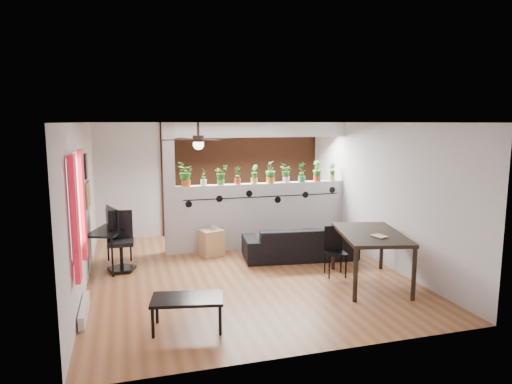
# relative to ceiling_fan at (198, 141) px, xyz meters

# --- Properties ---
(room_shell) EXTENTS (6.30, 7.10, 2.90)m
(room_shell) POSITION_rel_ceiling_fan_xyz_m (0.80, 0.30, -1.01)
(room_shell) COLOR brown
(room_shell) RESTS_ON ground
(partition_wall) EXTENTS (3.60, 0.18, 1.35)m
(partition_wall) POSITION_rel_ceiling_fan_xyz_m (1.60, 1.80, -1.64)
(partition_wall) COLOR #BCBCC1
(partition_wall) RESTS_ON ground
(ceiling_header) EXTENTS (3.60, 0.18, 0.30)m
(ceiling_header) POSITION_rel_ceiling_fan_xyz_m (1.60, 1.80, 0.14)
(ceiling_header) COLOR silver
(ceiling_header) RESTS_ON room_shell
(pier_column) EXTENTS (0.22, 0.20, 2.60)m
(pier_column) POSITION_rel_ceiling_fan_xyz_m (-0.31, 1.80, -1.01)
(pier_column) COLOR #BCBCC1
(pier_column) RESTS_ON ground
(brick_panel) EXTENTS (3.90, 0.05, 2.60)m
(brick_panel) POSITION_rel_ceiling_fan_xyz_m (1.60, 3.27, -1.01)
(brick_panel) COLOR #AB5631
(brick_panel) RESTS_ON ground
(vine_decal) EXTENTS (3.31, 0.01, 0.30)m
(vine_decal) POSITION_rel_ceiling_fan_xyz_m (1.60, 1.70, -1.23)
(vine_decal) COLOR black
(vine_decal) RESTS_ON partition_wall
(window_assembly) EXTENTS (0.09, 1.30, 1.55)m
(window_assembly) POSITION_rel_ceiling_fan_xyz_m (-1.76, -0.90, -0.81)
(window_assembly) COLOR white
(window_assembly) RESTS_ON room_shell
(baseboard_heater) EXTENTS (0.08, 1.00, 0.18)m
(baseboard_heater) POSITION_rel_ceiling_fan_xyz_m (-1.74, -0.90, -2.22)
(baseboard_heater) COLOR silver
(baseboard_heater) RESTS_ON ground
(corkboard) EXTENTS (0.03, 0.60, 0.45)m
(corkboard) POSITION_rel_ceiling_fan_xyz_m (-1.78, 1.25, -0.96)
(corkboard) COLOR #9A744A
(corkboard) RESTS_ON room_shell
(framed_art) EXTENTS (0.03, 0.34, 0.44)m
(framed_art) POSITION_rel_ceiling_fan_xyz_m (-1.78, 1.20, -0.46)
(framed_art) COLOR #8C7259
(framed_art) RESTS_ON room_shell
(ceiling_fan) EXTENTS (1.19, 1.19, 0.43)m
(ceiling_fan) POSITION_rel_ceiling_fan_xyz_m (0.00, 0.00, 0.00)
(ceiling_fan) COLOR black
(ceiling_fan) RESTS_ON room_shell
(potted_plant_0) EXTENTS (0.25, 0.29, 0.48)m
(potted_plant_0) POSITION_rel_ceiling_fan_xyz_m (0.02, 1.80, -0.71)
(potted_plant_0) COLOR #D95A19
(potted_plant_0) RESTS_ON partition_wall
(potted_plant_1) EXTENTS (0.16, 0.19, 0.37)m
(potted_plant_1) POSITION_rel_ceiling_fan_xyz_m (0.37, 1.80, -0.77)
(potted_plant_1) COLOR white
(potted_plant_1) RESTS_ON partition_wall
(potted_plant_2) EXTENTS (0.26, 0.25, 0.41)m
(potted_plant_2) POSITION_rel_ceiling_fan_xyz_m (0.72, 1.80, -0.75)
(potted_plant_2) COLOR #499134
(potted_plant_2) RESTS_ON partition_wall
(potted_plant_3) EXTENTS (0.21, 0.17, 0.38)m
(potted_plant_3) POSITION_rel_ceiling_fan_xyz_m (1.07, 1.80, -0.76)
(potted_plant_3) COLOR red
(potted_plant_3) RESTS_ON partition_wall
(potted_plant_4) EXTENTS (0.16, 0.20, 0.39)m
(potted_plant_4) POSITION_rel_ceiling_fan_xyz_m (1.42, 1.80, -0.76)
(potted_plant_4) COLOR gold
(potted_plant_4) RESTS_ON partition_wall
(potted_plant_5) EXTENTS (0.26, 0.29, 0.46)m
(potted_plant_5) POSITION_rel_ceiling_fan_xyz_m (1.78, 1.80, -0.72)
(potted_plant_5) COLOR orange
(potted_plant_5) RESTS_ON partition_wall
(potted_plant_6) EXTENTS (0.19, 0.22, 0.40)m
(potted_plant_6) POSITION_rel_ceiling_fan_xyz_m (2.13, 1.80, -0.75)
(potted_plant_6) COLOR white
(potted_plant_6) RESTS_ON partition_wall
(potted_plant_7) EXTENTS (0.24, 0.20, 0.43)m
(potted_plant_7) POSITION_rel_ceiling_fan_xyz_m (2.48, 1.80, -0.74)
(potted_plant_7) COLOR #348F43
(potted_plant_7) RESTS_ON partition_wall
(potted_plant_8) EXTENTS (0.23, 0.19, 0.44)m
(potted_plant_8) POSITION_rel_ceiling_fan_xyz_m (2.83, 1.80, -0.73)
(potted_plant_8) COLOR #B63D1D
(potted_plant_8) RESTS_ON partition_wall
(potted_plant_9) EXTENTS (0.17, 0.20, 0.37)m
(potted_plant_9) POSITION_rel_ceiling_fan_xyz_m (3.18, 1.80, -0.77)
(potted_plant_9) COLOR gold
(potted_plant_9) RESTS_ON partition_wall
(sofa) EXTENTS (2.13, 1.05, 0.60)m
(sofa) POSITION_rel_ceiling_fan_xyz_m (2.05, 0.81, -2.01)
(sofa) COLOR black
(sofa) RESTS_ON ground
(cube_shelf) EXTENTS (0.51, 0.48, 0.51)m
(cube_shelf) POSITION_rel_ceiling_fan_xyz_m (0.45, 1.46, -2.06)
(cube_shelf) COLOR tan
(cube_shelf) RESTS_ON ground
(cup) EXTENTS (0.15, 0.15, 0.09)m
(cup) POSITION_rel_ceiling_fan_xyz_m (0.50, 1.46, -1.76)
(cup) COLOR gray
(cup) RESTS_ON cube_shelf
(computer_desk) EXTENTS (0.82, 1.10, 0.71)m
(computer_desk) POSITION_rel_ceiling_fan_xyz_m (-1.45, 1.15, -1.67)
(computer_desk) COLOR black
(computer_desk) RESTS_ON ground
(monitor) EXTENTS (0.36, 0.17, 0.20)m
(monitor) POSITION_rel_ceiling_fan_xyz_m (-1.45, 1.30, -1.50)
(monitor) COLOR black
(monitor) RESTS_ON computer_desk
(office_chair) EXTENTS (0.54, 0.54, 1.03)m
(office_chair) POSITION_rel_ceiling_fan_xyz_m (-1.25, 1.00, -1.86)
(office_chair) COLOR black
(office_chair) RESTS_ON ground
(dining_table) EXTENTS (1.28, 1.74, 0.85)m
(dining_table) POSITION_rel_ceiling_fan_xyz_m (2.62, -0.84, -1.55)
(dining_table) COLOR black
(dining_table) RESTS_ON ground
(book) EXTENTS (0.22, 0.26, 0.02)m
(book) POSITION_rel_ceiling_fan_xyz_m (2.52, -1.14, -1.45)
(book) COLOR gray
(book) RESTS_ON dining_table
(folding_chair) EXTENTS (0.39, 0.39, 0.84)m
(folding_chair) POSITION_rel_ceiling_fan_xyz_m (2.27, -0.26, -1.82)
(folding_chair) COLOR black
(folding_chair) RESTS_ON ground
(coffee_table) EXTENTS (0.98, 0.66, 0.42)m
(coffee_table) POSITION_rel_ceiling_fan_xyz_m (-0.44, -1.68, -1.94)
(coffee_table) COLOR black
(coffee_table) RESTS_ON ground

